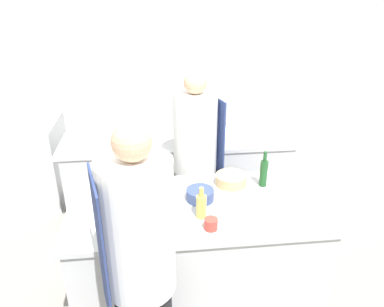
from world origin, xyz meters
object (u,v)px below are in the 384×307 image
(oven_range, at_px, (27,163))
(chef_at_prep_near, at_px, (141,275))
(bowl_prep_small, at_px, (231,180))
(cup, at_px, (211,224))
(bottle_wine, at_px, (201,206))
(bottle_olive_oil, at_px, (156,225))
(bowl_mixing_large, at_px, (200,195))
(bottle_vinegar, at_px, (264,172))
(chef_at_stove, at_px, (195,164))
(bottle_cooking_oil, at_px, (111,206))
(bowl_ceramic_blue, at_px, (106,185))
(bowl_wooden_salad, at_px, (127,193))

(oven_range, height_order, chef_at_prep_near, chef_at_prep_near)
(bowl_prep_small, height_order, cup, bowl_prep_small)
(bottle_wine, bearing_deg, bottle_olive_oil, -150.63)
(oven_range, bearing_deg, cup, -48.06)
(bowl_mixing_large, bearing_deg, cup, -86.15)
(bottle_vinegar, bearing_deg, chef_at_stove, 132.07)
(oven_range, height_order, chef_at_stove, chef_at_stove)
(bottle_vinegar, distance_m, cup, 0.73)
(bottle_wine, relative_size, bottle_cooking_oil, 0.79)
(bottle_olive_oil, relative_size, cup, 2.35)
(oven_range, xyz_separation_m, chef_at_prep_near, (1.35, -2.39, 0.42))
(chef_at_stove, height_order, bottle_vinegar, chef_at_stove)
(bottle_olive_oil, distance_m, bowl_mixing_large, 0.52)
(chef_at_prep_near, bearing_deg, chef_at_stove, -32.22)
(chef_at_prep_near, distance_m, bottle_olive_oil, 0.37)
(chef_at_prep_near, height_order, bowl_ceramic_blue, chef_at_prep_near)
(chef_at_stove, height_order, bottle_olive_oil, chef_at_stove)
(bottle_olive_oil, height_order, bottle_vinegar, bottle_vinegar)
(oven_range, height_order, bowl_wooden_salad, bowl_wooden_salad)
(cup, bearing_deg, bottle_olive_oil, -174.45)
(bottle_cooking_oil, bearing_deg, bottle_vinegar, 17.03)
(oven_range, height_order, bottle_olive_oil, bottle_olive_oil)
(bowl_prep_small, bearing_deg, bottle_wine, -125.12)
(bottle_vinegar, relative_size, cup, 3.29)
(bottle_vinegar, bearing_deg, bowl_wooden_salad, -176.26)
(bowl_mixing_large, distance_m, bowl_ceramic_blue, 0.75)
(bottle_olive_oil, bearing_deg, cup, 5.55)
(bowl_mixing_large, relative_size, bowl_prep_small, 0.84)
(bottle_vinegar, relative_size, bowl_mixing_large, 1.43)
(bottle_vinegar, xyz_separation_m, cup, (-0.50, -0.52, -0.08))
(bottle_wine, bearing_deg, bowl_mixing_large, 84.59)
(chef_at_stove, bearing_deg, bowl_ceramic_blue, -75.34)
(oven_range, height_order, bowl_prep_small, bowl_prep_small)
(bottle_cooking_oil, bearing_deg, chef_at_prep_near, -70.00)
(oven_range, distance_m, bottle_olive_oil, 2.55)
(bottle_olive_oil, xyz_separation_m, bottle_vinegar, (0.86, 0.56, 0.03))
(oven_range, distance_m, chef_at_prep_near, 2.78)
(chef_at_prep_near, xyz_separation_m, chef_at_stove, (0.48, 1.43, -0.05))
(oven_range, height_order, bottle_cooking_oil, bottle_cooking_oil)
(chef_at_stove, relative_size, bowl_prep_small, 6.93)
(bottle_cooking_oil, height_order, bowl_mixing_large, bottle_cooking_oil)
(oven_range, distance_m, bowl_wooden_salad, 2.04)
(bowl_prep_small, bearing_deg, bowl_mixing_large, -144.20)
(chef_at_stove, bearing_deg, bowl_mixing_large, -19.52)
(bowl_wooden_salad, height_order, cup, bowl_wooden_salad)
(chef_at_stove, distance_m, cup, 1.05)
(oven_range, bearing_deg, bowl_ceramic_blue, -52.64)
(oven_range, bearing_deg, bowl_mixing_large, -42.70)
(chef_at_prep_near, distance_m, chef_at_stove, 1.51)
(bowl_mixing_large, height_order, cup, bowl_mixing_large)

